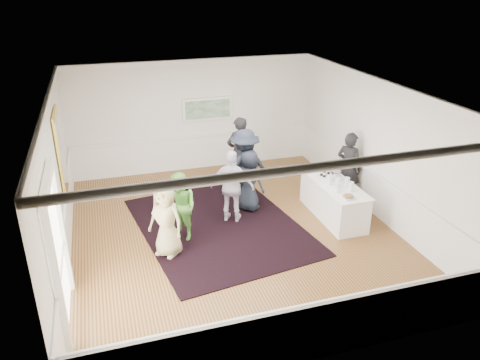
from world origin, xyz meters
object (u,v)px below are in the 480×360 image
object	(u,v)px
guest_tan	(166,220)
guest_lilac	(232,187)
guest_green	(181,207)
guest_navy	(249,181)
guest_dark_b	(239,152)
nut_bowl	(349,197)
bartender	(349,167)
guest_dark_a	(245,168)
serving_table	(333,200)
ice_bucket	(335,176)

from	to	relation	value
guest_tan	guest_lilac	world-z (taller)	guest_lilac
guest_green	guest_lilac	world-z (taller)	guest_lilac
guest_navy	guest_dark_b	bearing A→B (deg)	-45.42
guest_tan	guest_navy	distance (m)	2.64
guest_green	nut_bowl	distance (m)	3.62
bartender	nut_bowl	world-z (taller)	bartender
guest_dark_a	nut_bowl	size ratio (longest dim) A/B	7.21
guest_dark_b	bartender	bearing A→B (deg)	135.17
guest_green	serving_table	bearing A→B (deg)	56.80
guest_dark_b	guest_navy	xyz separation A→B (m)	(-0.19, -1.44, -0.20)
serving_table	bartender	xyz separation A→B (m)	(0.73, 0.67, 0.47)
serving_table	guest_lilac	world-z (taller)	guest_lilac
bartender	guest_lilac	bearing A→B (deg)	61.50
guest_tan	guest_dark_b	bearing A→B (deg)	94.11
guest_green	ice_bucket	bearing A→B (deg)	59.20
guest_green	guest_navy	size ratio (longest dim) A/B	0.99
guest_dark_a	nut_bowl	bearing A→B (deg)	121.58
guest_lilac	guest_dark_b	bearing A→B (deg)	-83.74
guest_tan	bartender	bearing A→B (deg)	57.91
guest_green	nut_bowl	world-z (taller)	guest_green
guest_lilac	guest_dark_a	world-z (taller)	guest_dark_a
bartender	guest_dark_a	size ratio (longest dim) A/B	0.93
guest_lilac	guest_navy	xyz separation A→B (m)	(0.55, 0.43, -0.10)
guest_green	guest_navy	distance (m)	2.02
guest_dark_a	nut_bowl	distance (m)	2.66
serving_table	guest_navy	bearing A→B (deg)	152.18
guest_tan	nut_bowl	distance (m)	3.93
guest_lilac	nut_bowl	distance (m)	2.59
guest_tan	guest_green	bearing A→B (deg)	97.97
bartender	guest_green	distance (m)	4.38
nut_bowl	guest_lilac	bearing A→B (deg)	149.33
bartender	guest_dark_a	xyz separation A→B (m)	(-2.54, 0.56, 0.07)
guest_dark_a	ice_bucket	size ratio (longest dim) A/B	7.54
guest_tan	ice_bucket	world-z (taller)	guest_tan
nut_bowl	guest_navy	bearing A→B (deg)	133.80
guest_tan	guest_navy	world-z (taller)	guest_tan
guest_lilac	guest_dark_a	distance (m)	0.90
guest_navy	nut_bowl	bearing A→B (deg)	-174.28
serving_table	guest_tan	xyz separation A→B (m)	(-4.01, -0.48, 0.35)
bartender	guest_lilac	size ratio (longest dim) A/B	1.05
serving_table	guest_green	xyz separation A→B (m)	(-3.61, 0.07, 0.32)
guest_green	nut_bowl	size ratio (longest dim) A/B	5.59
guest_dark_a	guest_navy	xyz separation A→B (m)	(0.02, -0.29, -0.21)
guest_dark_b	guest_navy	distance (m)	1.46
serving_table	guest_dark_b	xyz separation A→B (m)	(-1.60, 2.38, 0.53)
bartender	guest_lilac	xyz separation A→B (m)	(-3.06, -0.16, -0.05)
bartender	guest_tan	world-z (taller)	bartender
guest_dark_b	guest_lilac	bearing A→B (deg)	60.04
ice_bucket	guest_tan	bearing A→B (deg)	-171.16
nut_bowl	guest_dark_b	bearing A→B (deg)	115.12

